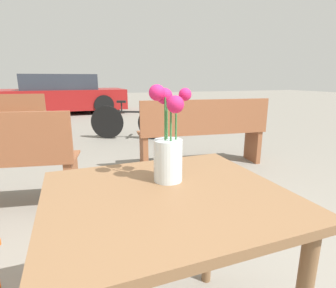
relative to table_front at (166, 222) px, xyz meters
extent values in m
cube|color=brown|center=(0.00, 0.00, 0.10)|extent=(0.82, 0.73, 0.03)
cylinder|color=brown|center=(-0.35, 0.29, -0.25)|extent=(0.05, 0.05, 0.68)
cylinder|color=brown|center=(0.34, 0.30, -0.25)|extent=(0.05, 0.05, 0.68)
cylinder|color=silver|center=(0.04, 0.10, 0.19)|extent=(0.11, 0.11, 0.16)
cylinder|color=silver|center=(0.04, 0.10, 0.16)|extent=(0.09, 0.09, 0.09)
cylinder|color=#337038|center=(0.07, 0.09, 0.27)|extent=(0.01, 0.01, 0.30)
sphere|color=#D11E60|center=(0.10, 0.09, 0.44)|extent=(0.05, 0.05, 0.05)
cylinder|color=#337038|center=(0.04, 0.11, 0.27)|extent=(0.01, 0.01, 0.29)
sphere|color=#D11E60|center=(0.04, 0.15, 0.43)|extent=(0.06, 0.06, 0.06)
cylinder|color=#337038|center=(0.03, 0.10, 0.28)|extent=(0.01, 0.01, 0.30)
sphere|color=#D11E60|center=(0.00, 0.10, 0.44)|extent=(0.06, 0.06, 0.06)
cylinder|color=#337038|center=(0.04, 0.08, 0.26)|extent=(0.01, 0.01, 0.26)
sphere|color=#D11E60|center=(0.05, 0.04, 0.41)|extent=(0.06, 0.06, 0.06)
cube|color=brown|center=(1.22, 2.13, -0.15)|extent=(1.63, 0.53, 0.02)
cube|color=brown|center=(1.20, 1.97, 0.06)|extent=(1.59, 0.21, 0.40)
cube|color=brown|center=(0.48, 2.21, -0.38)|extent=(0.09, 0.33, 0.43)
cube|color=brown|center=(1.95, 2.05, -0.38)|extent=(0.09, 0.33, 0.43)
cube|color=brown|center=(-0.34, 1.50, -0.38)|extent=(0.11, 0.33, 0.43)
cube|color=brown|center=(-0.79, 3.78, -0.38)|extent=(0.10, 0.33, 0.43)
cylinder|color=black|center=(0.28, 4.09, -0.29)|extent=(0.57, 0.28, 0.61)
cylinder|color=black|center=(1.08, 3.73, -0.29)|extent=(0.57, 0.28, 0.61)
cube|color=black|center=(0.68, 3.91, -0.09)|extent=(0.73, 0.36, 0.03)
cylinder|color=black|center=(0.54, 3.98, 0.00)|extent=(0.02, 0.02, 0.18)
cube|color=black|center=(0.54, 3.98, 0.09)|extent=(0.17, 0.12, 0.04)
cube|color=black|center=(1.04, 3.75, 0.04)|extent=(0.22, 0.42, 0.02)
cube|color=maroon|center=(-0.62, 8.41, -0.15)|extent=(3.92, 1.92, 0.62)
cube|color=#2D333D|center=(-0.62, 8.41, 0.39)|extent=(2.17, 1.74, 0.46)
cylinder|color=black|center=(0.58, 9.31, -0.29)|extent=(0.60, 0.19, 0.60)
cylinder|color=black|center=(0.60, 7.55, -0.29)|extent=(0.60, 0.19, 0.60)
cylinder|color=black|center=(-1.84, 9.27, -0.29)|extent=(0.60, 0.19, 0.60)
cylinder|color=black|center=(-1.81, 7.51, -0.29)|extent=(0.60, 0.19, 0.60)
camera|label=1|loc=(-0.28, -0.78, 0.49)|focal=28.00mm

